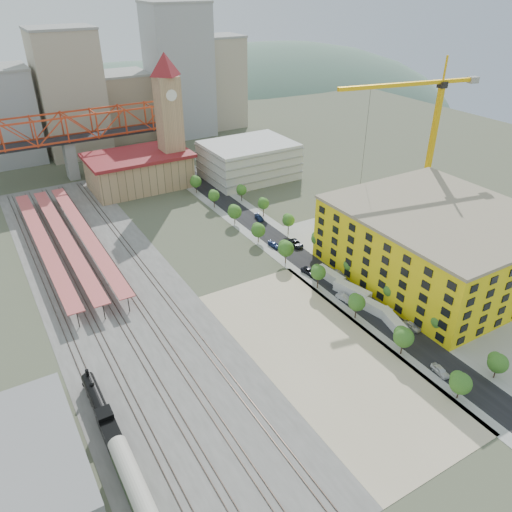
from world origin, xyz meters
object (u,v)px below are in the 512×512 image
site_trailer_a (392,321)px  site_trailer_d (330,276)px  construction_building (438,243)px  site_trailer_b (374,307)px  coach (135,488)px  tower_crane (427,123)px  clock_tower (168,108)px  site_trailer_c (352,291)px  car_0 (440,371)px  locomotive (101,409)px

site_trailer_a → site_trailer_d: (0.00, 23.33, 0.03)m
construction_building → site_trailer_d: construction_building is taller
site_trailer_a → site_trailer_b: bearing=103.4°
coach → tower_crane: (115.47, 54.29, 28.41)m
tower_crane → clock_tower: bearing=129.4°
construction_building → site_trailer_d: bearing=155.8°
site_trailer_c → coach: bearing=-171.6°
coach → site_trailer_d: size_ratio=1.94×
tower_crane → car_0: tower_crane is taller
site_trailer_d → coach: bearing=-156.3°
site_trailer_b → site_trailer_d: (0.00, 16.93, 0.01)m
construction_building → site_trailer_b: (-26.00, -5.25, -8.16)m
clock_tower → car_0: bearing=-87.8°
site_trailer_c → car_0: site_trailer_c is taller
site_trailer_b → tower_crane: bearing=23.7°
tower_crane → site_trailer_b: (-49.47, -35.37, -30.15)m
construction_building → coach: 95.34m
coach → car_0: (63.00, -4.39, -2.22)m
car_0 → clock_tower: bearing=99.5°
site_trailer_c → car_0: size_ratio=2.24×
construction_building → site_trailer_a: construction_building is taller
tower_crane → site_trailer_c: bearing=-151.1°
clock_tower → car_0: 131.64m
site_trailer_c → site_trailer_d: site_trailer_c is taller
construction_building → tower_crane: bearing=52.1°
site_trailer_a → car_0: 17.17m
coach → site_trailer_b: 68.68m
clock_tower → locomotive: clock_tower is taller
clock_tower → site_trailer_c: bearing=-85.3°
coach → site_trailer_d: bearing=28.5°
site_trailer_c → site_trailer_d: bearing=76.2°
locomotive → site_trailer_d: bearing=13.7°
clock_tower → car_0: (5.00, -128.55, -27.93)m
site_trailer_b → site_trailer_c: bearing=78.1°
construction_building → car_0: size_ratio=11.22×
locomotive → site_trailer_c: bearing=6.2°
construction_building → locomotive: size_ratio=2.36×
coach → tower_crane: 130.72m
coach → car_0: coach is taller
locomotive → car_0: locomotive is taller
clock_tower → site_trailer_d: 92.83m
site_trailer_d → car_0: bearing=-99.0°
construction_building → tower_crane: tower_crane is taller
construction_building → car_0: (-29.00, -28.55, -8.64)m
construction_building → site_trailer_a: size_ratio=5.63×
site_trailer_b → site_trailer_d: site_trailer_d is taller
construction_building → site_trailer_b: bearing=-168.6°
clock_tower → tower_crane: size_ratio=1.02×
locomotive → site_trailer_d: (66.00, 16.07, -0.74)m
clock_tower → site_trailer_a: bearing=-85.9°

